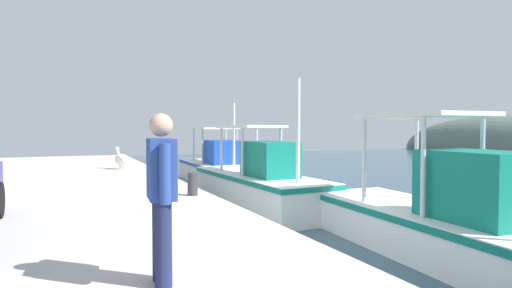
{
  "coord_description": "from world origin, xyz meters",
  "views": [
    {
      "loc": [
        6.73,
        -2.96,
        2.28
      ],
      "look_at": [
        -2.99,
        1.43,
        1.89
      ],
      "focal_mm": 29.28,
      "sensor_mm": 36.0,
      "label": 1
    }
  ],
  "objects_px": {
    "pelican": "(121,158)",
    "fisherman_standing": "(162,190)",
    "fishing_boat_third": "(446,222)",
    "fishing_boat_second": "(259,184)",
    "fishing_boat_nearest": "(219,167)",
    "mooring_bollard_nearest": "(193,184)"
  },
  "relations": [
    {
      "from": "fishing_boat_second",
      "to": "pelican",
      "type": "height_order",
      "value": "fishing_boat_second"
    },
    {
      "from": "fishing_boat_second",
      "to": "fishing_boat_third",
      "type": "height_order",
      "value": "fishing_boat_second"
    },
    {
      "from": "mooring_bollard_nearest",
      "to": "pelican",
      "type": "bearing_deg",
      "value": -173.87
    },
    {
      "from": "pelican",
      "to": "mooring_bollard_nearest",
      "type": "relative_size",
      "value": 1.89
    },
    {
      "from": "fishing_boat_nearest",
      "to": "fishing_boat_second",
      "type": "bearing_deg",
      "value": -8.39
    },
    {
      "from": "mooring_bollard_nearest",
      "to": "fishing_boat_third",
      "type": "bearing_deg",
      "value": 43.62
    },
    {
      "from": "fishing_boat_nearest",
      "to": "mooring_bollard_nearest",
      "type": "relative_size",
      "value": 10.84
    },
    {
      "from": "fishing_boat_second",
      "to": "pelican",
      "type": "relative_size",
      "value": 6.17
    },
    {
      "from": "fishing_boat_second",
      "to": "fishing_boat_third",
      "type": "xyz_separation_m",
      "value": [
        5.59,
        1.04,
        -0.04
      ]
    },
    {
      "from": "pelican",
      "to": "fisherman_standing",
      "type": "bearing_deg",
      "value": -4.59
    },
    {
      "from": "fishing_boat_nearest",
      "to": "fishing_boat_third",
      "type": "bearing_deg",
      "value": 0.68
    },
    {
      "from": "fishing_boat_second",
      "to": "fishing_boat_nearest",
      "type": "bearing_deg",
      "value": 171.61
    },
    {
      "from": "fishing_boat_third",
      "to": "fisherman_standing",
      "type": "relative_size",
      "value": 3.82
    },
    {
      "from": "fishing_boat_second",
      "to": "mooring_bollard_nearest",
      "type": "bearing_deg",
      "value": -53.02
    },
    {
      "from": "fishing_boat_second",
      "to": "fisherman_standing",
      "type": "xyz_separation_m",
      "value": [
        6.9,
        -4.2,
        1.01
      ]
    },
    {
      "from": "fisherman_standing",
      "to": "fishing_boat_nearest",
      "type": "bearing_deg",
      "value": 158.59
    },
    {
      "from": "fishing_boat_nearest",
      "to": "fisherman_standing",
      "type": "bearing_deg",
      "value": -21.41
    },
    {
      "from": "fishing_boat_nearest",
      "to": "fishing_boat_second",
      "type": "xyz_separation_m",
      "value": [
        6.12,
        -0.9,
        0.06
      ]
    },
    {
      "from": "fishing_boat_second",
      "to": "fisherman_standing",
      "type": "relative_size",
      "value": 3.64
    },
    {
      "from": "fishing_boat_nearest",
      "to": "fisherman_standing",
      "type": "height_order",
      "value": "fishing_boat_nearest"
    },
    {
      "from": "fishing_boat_second",
      "to": "fishing_boat_third",
      "type": "relative_size",
      "value": 0.95
    },
    {
      "from": "fishing_boat_third",
      "to": "fisherman_standing",
      "type": "distance_m",
      "value": 5.51
    }
  ]
}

